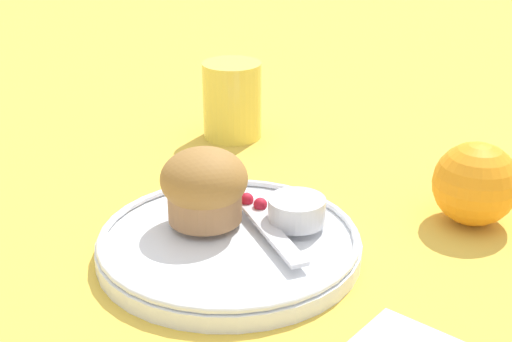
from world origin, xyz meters
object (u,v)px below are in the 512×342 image
at_px(muffin, 204,186).
at_px(juice_glass, 232,100).
at_px(butter_knife, 253,212).
at_px(orange_fruit, 475,184).

distance_m(muffin, juice_glass, 0.25).
distance_m(butter_knife, juice_glass, 0.24).
height_order(butter_knife, orange_fruit, orange_fruit).
relative_size(muffin, juice_glass, 0.83).
bearing_deg(juice_glass, orange_fruit, -4.04).
xyz_separation_m(muffin, juice_glass, (-0.14, 0.20, -0.01)).
height_order(butter_knife, juice_glass, juice_glass).
bearing_deg(orange_fruit, butter_knife, -133.45).
bearing_deg(orange_fruit, juice_glass, 175.96).
relative_size(orange_fruit, juice_glass, 0.85).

